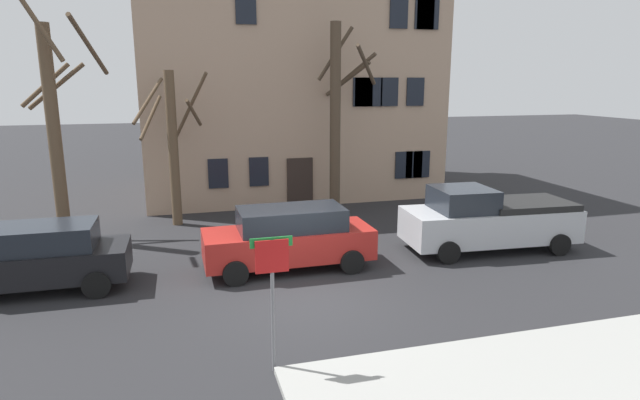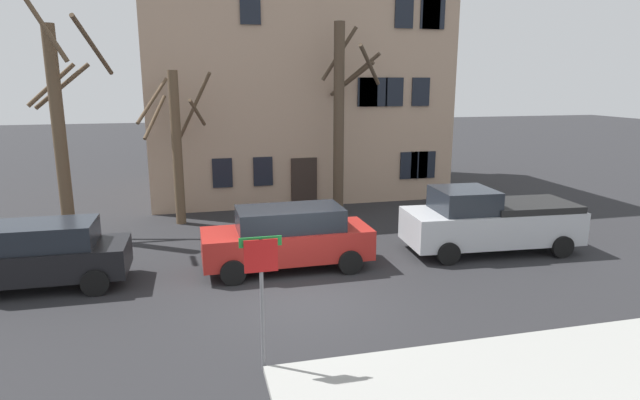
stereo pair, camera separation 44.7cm
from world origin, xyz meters
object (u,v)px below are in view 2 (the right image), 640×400
Objects in this scene: tree_bare_far at (341,114)px; tree_bare_mid at (177,142)px; building_main at (290,66)px; pickup_truck_silver at (490,221)px; street_sign_pole at (261,278)px; car_red_wagon at (288,237)px; tree_bare_near at (60,122)px; car_black_wagon at (37,255)px.

tree_bare_mid is at bearing 179.13° from tree_bare_far.
pickup_truck_silver is (4.09, -11.68, -4.97)m from building_main.
street_sign_pole is (-7.88, -5.31, 0.83)m from pickup_truck_silver.
street_sign_pole is at bearing -105.23° from car_red_wagon.
tree_bare_mid is 6.31m from tree_bare_far.
pickup_truck_silver is at bearing -70.69° from building_main.
street_sign_pole is (5.25, -10.14, -2.11)m from tree_bare_near.
tree_bare_near is 14.30m from pickup_truck_silver.
building_main is 12.98m from car_red_wagon.
car_black_wagon is (-3.50, -5.72, -2.17)m from tree_bare_mid.
tree_bare_mid is 7.05m from car_black_wagon.
street_sign_pole is at bearing -112.86° from tree_bare_far.
pickup_truck_silver is (6.45, 0.05, 0.05)m from car_red_wagon.
car_red_wagon is (6.53, -0.13, 0.03)m from car_black_wagon.
street_sign_pole is at bearing -46.60° from car_black_wagon.
tree_bare_far reaches higher than street_sign_pole.
street_sign_pole reaches higher than pickup_truck_silver.
car_black_wagon is at bearing 179.66° from pickup_truck_silver.
building_main reaches higher than car_red_wagon.
building_main is at bearing 109.31° from pickup_truck_silver.
building_main is 11.52m from tree_bare_near.
car_black_wagon is 12.97m from pickup_truck_silver.
car_red_wagon is (-3.21, -5.76, -3.08)m from tree_bare_far.
tree_bare_mid is at bearing 58.55° from car_black_wagon.
tree_bare_far is (9.90, 0.88, 0.08)m from tree_bare_near.
car_red_wagon reaches higher than car_black_wagon.
car_red_wagon is 0.86× the size of pickup_truck_silver.
tree_bare_far is at bearing 119.54° from pickup_truck_silver.
tree_bare_mid is 0.76× the size of tree_bare_far.
car_red_wagon is (-2.36, -11.73, -5.02)m from building_main.
tree_bare_mid is 1.25× the size of car_black_wagon.
car_red_wagon is at bearing 74.77° from street_sign_pole.
building_main is at bearing 78.65° from car_red_wagon.
tree_bare_far is at bearing -81.83° from building_main.
car_black_wagon is 6.53m from car_red_wagon.
tree_bare_near is 3.88m from tree_bare_mid.
car_red_wagon is (3.03, -5.86, -2.14)m from tree_bare_mid.
tree_bare_far is 12.16m from street_sign_pole.
building_main is 15.46m from car_black_wagon.
car_black_wagon is 7.47m from street_sign_pole.
tree_bare_far is 7.28m from car_red_wagon.
tree_bare_mid reaches higher than street_sign_pole.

